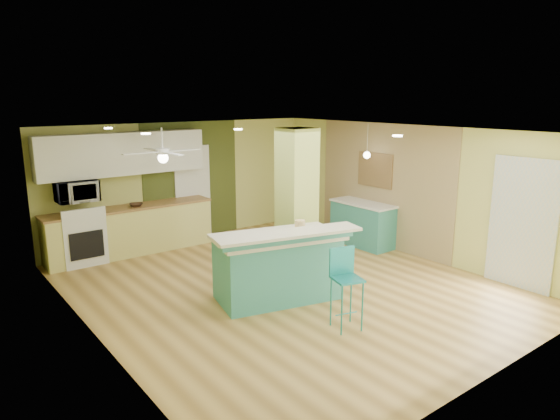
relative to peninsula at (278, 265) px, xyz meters
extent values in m
cube|color=olive|center=(0.39, 0.33, -0.54)|extent=(6.00, 7.00, 0.01)
cube|color=white|center=(0.39, 0.33, 1.97)|extent=(6.00, 7.00, 0.01)
cube|color=#C9CB6C|center=(0.39, 3.84, 0.72)|extent=(6.00, 0.01, 2.50)
cube|color=#C9CB6C|center=(0.39, -3.17, 0.72)|extent=(6.00, 0.01, 2.50)
cube|color=#C9CB6C|center=(-2.61, 0.33, 0.72)|extent=(0.01, 7.00, 2.50)
cube|color=#C9CB6C|center=(3.40, 0.33, 0.72)|extent=(0.01, 7.00, 2.50)
cube|color=#8E7551|center=(3.38, 0.93, 0.72)|extent=(0.02, 3.40, 2.50)
cube|color=#454F1F|center=(0.59, 3.82, 0.72)|extent=(2.20, 0.02, 2.50)
cube|color=white|center=(0.59, 3.79, 0.47)|extent=(0.82, 0.05, 2.00)
cube|color=silver|center=(3.36, -1.97, 0.52)|extent=(0.04, 1.08, 2.10)
cube|color=#B0BF58|center=(1.04, 0.83, 0.72)|extent=(0.55, 0.55, 2.50)
cube|color=#DCD673|center=(-0.91, 3.53, -0.08)|extent=(3.20, 0.60, 0.90)
cube|color=olive|center=(-0.91, 3.53, 0.39)|extent=(3.25, 0.63, 0.04)
cube|color=white|center=(-1.86, 3.53, -0.08)|extent=(0.76, 0.64, 0.90)
cube|color=black|center=(-1.86, 3.20, -0.11)|extent=(0.59, 0.02, 0.50)
cube|color=white|center=(-1.86, 3.23, 0.46)|extent=(0.76, 0.06, 0.18)
cube|color=white|center=(-0.91, 3.65, 1.42)|extent=(3.20, 0.34, 0.80)
imported|color=white|center=(-1.86, 3.53, 0.82)|extent=(0.70, 0.48, 0.39)
cylinder|color=white|center=(-0.71, 2.33, 1.77)|extent=(0.03, 0.03, 0.40)
cylinder|color=white|center=(-0.71, 2.33, 1.57)|extent=(0.24, 0.24, 0.10)
sphere|color=white|center=(-0.71, 2.33, 1.45)|extent=(0.18, 0.18, 0.18)
cylinder|color=silver|center=(3.04, 1.08, 1.66)|extent=(0.01, 0.01, 0.62)
sphere|color=white|center=(3.04, 1.08, 1.35)|extent=(0.14, 0.14, 0.14)
cube|color=brown|center=(3.36, 1.13, 1.02)|extent=(0.03, 0.90, 0.70)
cube|color=teal|center=(0.00, 0.02, -0.06)|extent=(1.94, 1.28, 0.94)
cube|color=beige|center=(0.00, 0.02, 0.44)|extent=(2.07, 1.41, 0.05)
cube|color=teal|center=(-0.09, -0.39, 0.53)|extent=(1.99, 0.61, 0.14)
cube|color=beige|center=(-0.09, -0.39, 0.60)|extent=(2.19, 0.93, 0.04)
cylinder|color=teal|center=(-0.08, -1.46, -0.19)|extent=(0.02, 0.02, 0.68)
cylinder|color=teal|center=(0.21, -1.54, -0.19)|extent=(0.02, 0.02, 0.68)
cylinder|color=teal|center=(0.00, -1.17, -0.19)|extent=(0.02, 0.02, 0.68)
cylinder|color=teal|center=(0.29, -1.25, -0.19)|extent=(0.02, 0.02, 0.68)
cube|color=teal|center=(0.11, -1.35, 0.16)|extent=(0.44, 0.44, 0.03)
cube|color=teal|center=(0.15, -1.20, 0.37)|extent=(0.35, 0.13, 0.38)
cube|color=teal|center=(3.09, 1.18, -0.10)|extent=(0.55, 1.34, 0.86)
cube|color=white|center=(3.09, 1.18, 0.35)|extent=(0.59, 1.40, 0.04)
imported|color=#3A2517|center=(-0.81, 3.46, 0.44)|extent=(0.33, 0.33, 0.06)
cylinder|color=gold|center=(0.43, 0.01, 0.55)|extent=(0.16, 0.16, 0.17)
camera|label=1|loc=(-4.32, -5.68, 2.50)|focal=32.00mm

